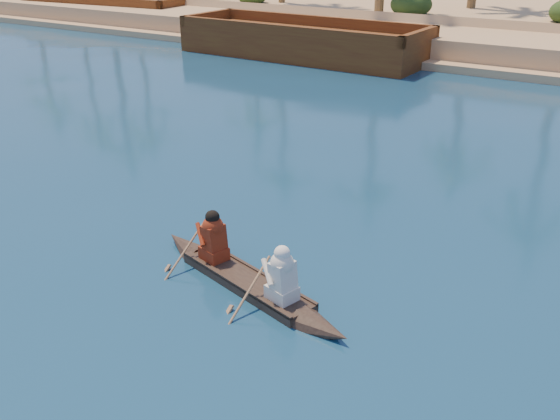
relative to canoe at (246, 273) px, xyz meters
The scene contains 4 objects.
ground 1.62m from the canoe, 61.63° to the right, with size 160.00×160.00×0.00m, color #0B2C4B.
canoe is the anchor object (origin of this frame).
barge_left 39.58m from the canoe, 139.69° to the left, with size 13.23×5.36×2.15m.
barge_mid 23.23m from the canoe, 117.49° to the left, with size 13.19×4.77×2.18m.
Camera 1 is at (5.12, -6.82, 6.11)m, focal length 40.00 mm.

